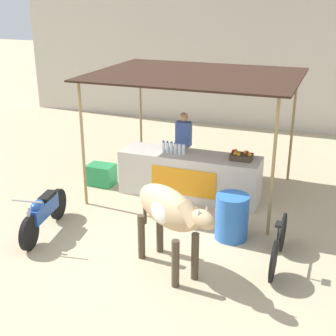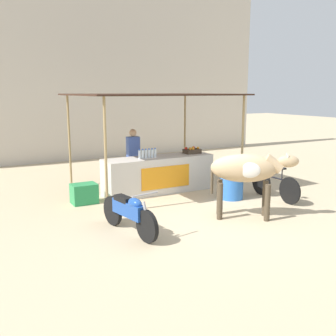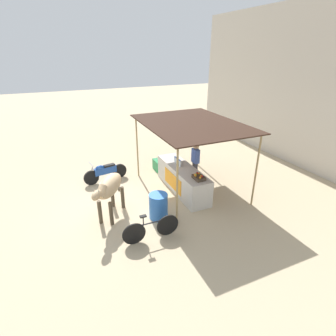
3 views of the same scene
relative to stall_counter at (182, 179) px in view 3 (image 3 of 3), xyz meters
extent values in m
plane|color=tan|center=(0.00, -2.20, -0.48)|extent=(60.00, 60.00, 0.00)
cube|color=beige|center=(0.00, 6.16, 2.95)|extent=(16.00, 0.50, 6.86)
cube|color=beige|center=(0.00, 0.00, 0.00)|extent=(3.00, 0.80, 0.96)
cube|color=orange|center=(0.00, -0.41, 0.00)|extent=(1.40, 0.02, 0.58)
cube|color=#382319|center=(0.00, 0.30, 2.10)|extent=(4.20, 3.20, 0.04)
cylinder|color=#997F51|center=(-1.89, -1.14, 0.81)|extent=(0.06, 0.06, 2.58)
cylinder|color=#997F51|center=(1.89, -1.14, 0.81)|extent=(0.06, 0.06, 2.58)
cylinder|color=#997F51|center=(-1.89, 1.74, 0.81)|extent=(0.06, 0.06, 2.58)
cylinder|color=#997F51|center=(1.89, 1.74, 0.81)|extent=(0.06, 0.06, 2.58)
cylinder|color=silver|center=(-0.57, -0.05, 0.59)|extent=(0.07, 0.07, 0.22)
cylinder|color=blue|center=(-0.57, -0.05, 0.71)|extent=(0.04, 0.04, 0.03)
cylinder|color=silver|center=(-0.48, -0.05, 0.59)|extent=(0.07, 0.07, 0.22)
cylinder|color=blue|center=(-0.48, -0.05, 0.71)|extent=(0.04, 0.04, 0.03)
cylinder|color=silver|center=(-0.39, -0.05, 0.59)|extent=(0.07, 0.07, 0.22)
cylinder|color=blue|center=(-0.39, -0.05, 0.71)|extent=(0.04, 0.04, 0.03)
cylinder|color=silver|center=(-0.30, -0.05, 0.59)|extent=(0.07, 0.07, 0.22)
cylinder|color=blue|center=(-0.30, -0.05, 0.71)|extent=(0.04, 0.04, 0.03)
cylinder|color=silver|center=(-0.21, -0.05, 0.59)|extent=(0.07, 0.07, 0.22)
cylinder|color=blue|center=(-0.21, -0.05, 0.71)|extent=(0.04, 0.04, 0.03)
cylinder|color=silver|center=(-0.12, -0.05, 0.59)|extent=(0.07, 0.07, 0.22)
cylinder|color=blue|center=(-0.12, -0.05, 0.71)|extent=(0.04, 0.04, 0.03)
cube|color=#3F3326|center=(1.09, 0.05, 0.54)|extent=(0.44, 0.32, 0.12)
sphere|color=orange|center=(0.98, -0.04, 0.63)|extent=(0.08, 0.08, 0.08)
sphere|color=orange|center=(0.95, 0.14, 0.63)|extent=(0.08, 0.08, 0.08)
sphere|color=#B21E19|center=(0.91, 0.09, 0.63)|extent=(0.08, 0.08, 0.08)
sphere|color=#B21E19|center=(1.19, 0.12, 0.63)|extent=(0.08, 0.08, 0.08)
sphere|color=orange|center=(1.15, 0.11, 0.63)|extent=(0.08, 0.08, 0.08)
sphere|color=orange|center=(1.05, -0.06, 0.63)|extent=(0.08, 0.08, 0.08)
sphere|color=orange|center=(1.26, 0.01, 0.63)|extent=(0.08, 0.08, 0.08)
sphere|color=#8CB22D|center=(0.99, 0.00, 0.63)|extent=(0.08, 0.08, 0.08)
cylinder|color=#383842|center=(-0.39, 0.75, -0.04)|extent=(0.22, 0.22, 0.88)
cube|color=#3F59A5|center=(-0.39, 0.75, 0.68)|extent=(0.34, 0.20, 0.56)
sphere|color=tan|center=(-0.39, 0.75, 1.07)|extent=(0.20, 0.20, 0.20)
cube|color=#268C4C|center=(-2.09, -0.10, -0.24)|extent=(0.60, 0.44, 0.48)
cylinder|color=blue|center=(1.28, -1.49, -0.06)|extent=(0.59, 0.59, 0.83)
ellipsoid|color=tan|center=(0.55, -2.81, 0.60)|extent=(1.44, 1.23, 0.60)
cylinder|color=#493D2C|center=(1.06, -2.94, -0.09)|extent=(0.12, 0.12, 0.78)
cylinder|color=#493D2C|center=(0.85, -3.24, -0.09)|extent=(0.12, 0.12, 0.78)
cylinder|color=#493D2C|center=(0.26, -2.38, -0.09)|extent=(0.12, 0.12, 0.78)
cylinder|color=#493D2C|center=(0.05, -2.68, -0.09)|extent=(0.12, 0.12, 0.78)
cylinder|color=tan|center=(1.04, -3.15, 0.71)|extent=(0.51, 0.46, 0.41)
ellipsoid|color=tan|center=(1.28, -3.33, 0.77)|extent=(0.49, 0.43, 0.26)
cone|color=beige|center=(1.31, -3.26, 0.91)|extent=(0.05, 0.05, 0.10)
cone|color=beige|center=(1.23, -3.37, 0.91)|extent=(0.05, 0.05, 0.10)
cylinder|color=#493D2C|center=(0.01, -2.43, 0.33)|extent=(0.06, 0.06, 0.60)
ellipsoid|color=silver|center=(0.51, -3.05, 0.60)|extent=(0.42, 0.34, 0.32)
cylinder|color=black|center=(-1.87, -3.09, -0.18)|extent=(0.17, 0.61, 0.60)
cylinder|color=black|center=(-2.06, -1.91, -0.18)|extent=(0.17, 0.61, 0.60)
cube|color=#1E4799|center=(-1.96, -2.50, 0.00)|extent=(0.32, 0.92, 0.28)
ellipsoid|color=#1E4799|center=(-1.93, -2.72, 0.16)|extent=(0.25, 0.39, 0.20)
cube|color=black|center=(-1.99, -2.32, 0.16)|extent=(0.25, 0.46, 0.10)
cylinder|color=#99999E|center=(-1.88, -3.04, 0.40)|extent=(0.55, 0.12, 0.03)
cylinder|color=#99999E|center=(-1.87, -3.07, 0.02)|extent=(0.08, 0.21, 0.49)
cylinder|color=black|center=(2.20, -1.57, -0.15)|extent=(0.05, 0.66, 0.66)
cylinder|color=black|center=(2.19, -2.57, -0.15)|extent=(0.05, 0.66, 0.66)
cylinder|color=black|center=(2.20, -2.07, 0.07)|extent=(0.04, 0.85, 0.04)
cylinder|color=black|center=(2.19, -2.29, 0.19)|extent=(0.03, 0.03, 0.28)
cube|color=black|center=(2.19, -2.29, 0.35)|extent=(0.10, 0.18, 0.04)
camera|label=1|loc=(2.85, -8.88, 3.70)|focal=50.00mm
camera|label=2|loc=(-4.80, -9.10, 2.19)|focal=42.00mm
camera|label=3|loc=(7.86, -4.05, 4.44)|focal=28.00mm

